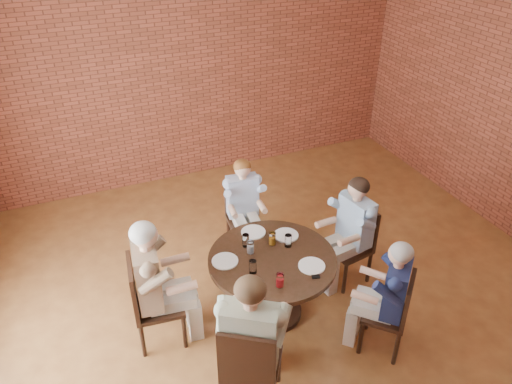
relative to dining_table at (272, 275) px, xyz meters
name	(u,v)px	position (x,y,z in m)	size (l,w,h in m)	color
floor	(297,326)	(0.16, -0.28, -0.53)	(7.00, 7.00, 0.00)	#9B612F
wall_back	(188,67)	(0.16, 3.22, 1.17)	(7.00, 7.00, 0.00)	brown
dining_table	(272,275)	(0.00, 0.00, 0.00)	(1.28, 1.28, 0.75)	black
chair_a	(355,241)	(1.10, 0.17, -0.02)	(0.48, 0.48, 0.93)	black
diner_a	(350,232)	(1.01, 0.16, 0.13)	(0.52, 0.64, 1.32)	teal
chair_b	(242,214)	(0.15, 1.18, -0.04)	(0.43, 0.43, 0.89)	black
diner_b	(244,208)	(0.14, 1.11, 0.09)	(0.47, 0.58, 1.24)	#9FAFCB
chair_c	(148,300)	(-1.24, 0.15, 0.00)	(0.51, 0.51, 0.97)	black
diner_c	(156,284)	(-1.14, 0.14, 0.17)	(0.57, 0.70, 1.40)	brown
chair_d	(250,365)	(-0.64, -0.94, 0.00)	(0.65, 0.65, 0.98)	black
diner_d	(252,341)	(-0.58, -0.86, 0.18)	(0.58, 0.71, 1.42)	tan
chair_e	(394,311)	(0.85, -0.88, -0.04)	(0.56, 0.56, 0.90)	black
diner_e	(388,298)	(0.80, -0.82, 0.11)	(0.49, 0.60, 1.27)	#171F42
plate_a	(286,235)	(0.28, 0.27, 0.23)	(0.26, 0.26, 0.01)	white
plate_b	(253,232)	(-0.01, 0.45, 0.23)	(0.26, 0.26, 0.01)	white
plate_c	(225,261)	(-0.45, 0.13, 0.23)	(0.26, 0.26, 0.01)	white
plate_d	(312,266)	(0.29, -0.27, 0.23)	(0.26, 0.26, 0.01)	white
glass_a	(288,241)	(0.22, 0.10, 0.29)	(0.07, 0.07, 0.14)	white
glass_b	(272,238)	(0.09, 0.20, 0.29)	(0.07, 0.07, 0.14)	white
glass_c	(246,240)	(-0.17, 0.28, 0.29)	(0.07, 0.07, 0.14)	white
glass_d	(250,247)	(-0.17, 0.16, 0.29)	(0.07, 0.07, 0.14)	white
glass_e	(253,267)	(-0.26, -0.13, 0.29)	(0.07, 0.07, 0.14)	white
glass_f	(280,280)	(-0.11, -0.40, 0.29)	(0.07, 0.07, 0.14)	white
smartphone	(315,273)	(0.27, -0.37, 0.23)	(0.08, 0.15, 0.01)	black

